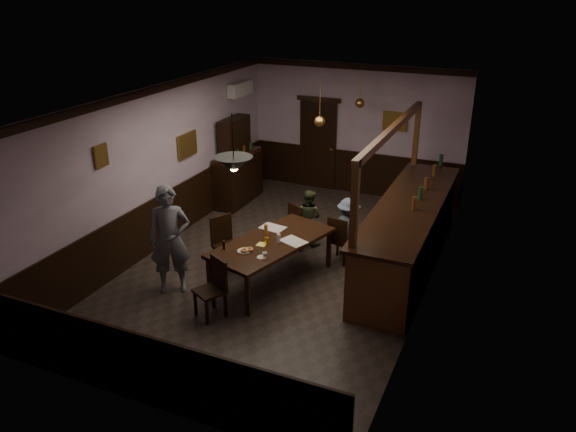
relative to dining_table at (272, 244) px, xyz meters
The scene contains 31 objects.
room 1.06m from the dining_table, 94.97° to the left, with size 5.01×8.01×3.01m.
dining_table is the anchor object (origin of this frame).
chair_far_left 1.37m from the dining_table, 93.34° to the left, with size 0.52×0.52×0.89m.
chair_far_right 1.37m from the dining_table, 53.65° to the left, with size 0.45×0.45×0.88m.
chair_near 1.34m from the dining_table, 106.08° to the right, with size 0.54×0.54×0.92m.
chair_side 0.96m from the dining_table, behind, with size 0.57×0.57×0.97m.
person_standing 1.65m from the dining_table, 146.69° to the right, with size 0.66×0.43×1.80m, color slate.
person_seated_left 1.62m from the dining_table, 89.53° to the left, with size 0.53×0.41×1.09m, color #3A4328.
person_seated_right 1.62m from the dining_table, 57.15° to the left, with size 0.74×0.43×1.15m, color slate.
newspaper_left 0.52m from the dining_table, 113.72° to the left, with size 0.42×0.30×0.01m, color silver.
newspaper_right 0.36m from the dining_table, 19.88° to the left, with size 0.42×0.30×0.01m, color silver.
napkin 0.22m from the dining_table, 116.84° to the right, with size 0.15×0.15×0.00m, color #FFFA5D.
saucer 0.62m from the dining_table, 79.91° to the right, with size 0.15×0.15×0.01m, color white.
coffee_cup 0.61m from the dining_table, 75.47° to the right, with size 0.08×0.08×0.07m, color white.
pastry_plate 0.58m from the dining_table, 114.77° to the right, with size 0.22×0.22×0.01m, color white.
pastry_ring_a 0.60m from the dining_table, 111.54° to the right, with size 0.13×0.13×0.04m, color #C68C47.
pastry_ring_b 0.52m from the dining_table, 109.34° to the right, with size 0.13×0.13×0.04m, color #C68C47.
soda_can 0.19m from the dining_table, 99.39° to the right, with size 0.07×0.07×0.12m, color gold.
beer_glass 0.29m from the dining_table, 139.89° to the left, with size 0.06×0.06×0.20m, color #BF721E.
water_glass 0.19m from the dining_table, ahead, with size 0.06×0.06×0.15m, color silver.
pepper_mill 0.82m from the dining_table, 135.21° to the right, with size 0.04×0.04×0.14m, color black.
sideboard 3.77m from the dining_table, 127.06° to the left, with size 0.52×1.46×1.93m.
bar_counter 2.45m from the dining_table, 37.74° to the left, with size 1.04×4.45×2.49m.
door_back 4.75m from the dining_table, 101.70° to the left, with size 0.90×0.06×2.10m, color black.
ac_unit 4.68m from the dining_table, 124.25° to the left, with size 0.20×0.85×0.30m.
picture_left_small 3.06m from the dining_table, 160.00° to the right, with size 0.04×0.28×0.36m.
picture_left_large 3.09m from the dining_table, 149.52° to the left, with size 0.04×0.62×0.48m.
picture_back 4.85m from the dining_table, 79.74° to the left, with size 0.55×0.04×0.42m.
pendant_iron 1.77m from the dining_table, 106.66° to the right, with size 0.56×0.56×0.85m.
pendant_brass_mid 2.58m from the dining_table, 88.84° to the left, with size 0.20×0.20×0.81m.
pendant_brass_far 4.21m from the dining_table, 86.45° to the left, with size 0.20×0.20×0.81m.
Camera 1 is at (3.63, -8.18, 4.74)m, focal length 35.00 mm.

